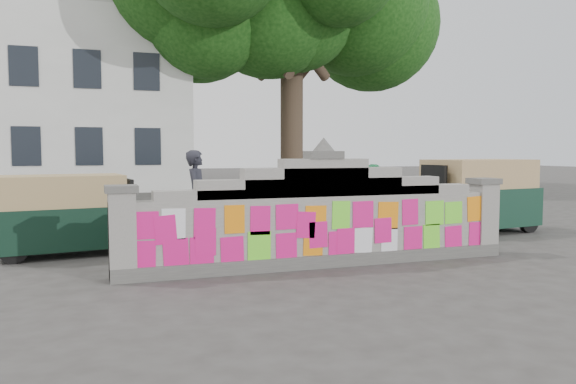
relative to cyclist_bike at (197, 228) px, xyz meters
name	(u,v)px	position (x,y,z in m)	size (l,w,h in m)	color
ground	(323,266)	(1.68, -1.59, -0.46)	(100.00, 100.00, 0.00)	#383533
parapet_wall	(323,218)	(1.68, -1.60, 0.29)	(6.48, 0.44, 2.01)	#4C4C49
building	(8,105)	(-5.32, 20.39, 3.55)	(16.00, 10.00, 8.90)	silver
shade_tree	(292,3)	(7.68, 16.41, 8.48)	(12.00, 10.00, 12.00)	#38281E
cyclist_bike	(197,228)	(0.00, 0.00, 0.00)	(0.61, 1.76, 0.92)	black
cyclist_rider	(197,210)	(0.00, 0.00, 0.32)	(0.57, 0.37, 1.57)	#23232B
pedestrian	(374,202)	(3.71, 0.53, 0.30)	(0.74, 0.58, 1.53)	#2B9F5D
rickshaw_left	(67,213)	(-2.12, 0.81, 0.26)	(2.56, 1.44, 1.38)	black
rickshaw_right	(476,195)	(6.31, 0.64, 0.38)	(2.98, 1.67, 1.61)	#113324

